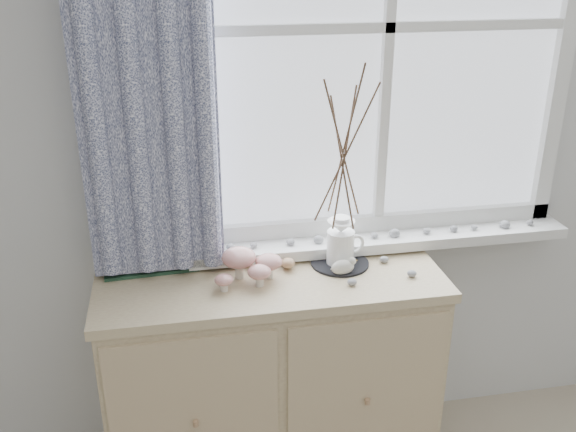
% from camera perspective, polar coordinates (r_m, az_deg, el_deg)
% --- Properties ---
extents(sideboard, '(1.20, 0.45, 0.85)m').
position_cam_1_polar(sideboard, '(2.45, -1.39, -14.35)').
color(sideboard, beige).
rests_on(sideboard, ground).
extents(botanical_book, '(0.38, 0.15, 0.26)m').
position_cam_1_polar(botanical_book, '(2.23, -12.28, -2.13)').
color(botanical_book, '#1D3D2A').
rests_on(botanical_book, sideboard).
extents(toadstool_cluster, '(0.24, 0.17, 0.11)m').
position_cam_1_polar(toadstool_cluster, '(2.18, -3.52, -4.24)').
color(toadstool_cluster, silver).
rests_on(toadstool_cluster, sideboard).
extents(wooden_eggs, '(0.09, 0.11, 0.06)m').
position_cam_1_polar(wooden_eggs, '(2.29, -0.67, -3.85)').
color(wooden_eggs, tan).
rests_on(wooden_eggs, sideboard).
extents(songbird_figurine, '(0.12, 0.06, 0.06)m').
position_cam_1_polar(songbird_figurine, '(2.24, 4.89, -4.49)').
color(songbird_figurine, silver).
rests_on(songbird_figurine, sideboard).
extents(crocheted_doily, '(0.21, 0.21, 0.01)m').
position_cam_1_polar(crocheted_doily, '(2.32, 4.63, -4.19)').
color(crocheted_doily, black).
rests_on(crocheted_doily, sideboard).
extents(twig_pitcher, '(0.32, 0.32, 0.74)m').
position_cam_1_polar(twig_pitcher, '(2.15, 4.99, 5.84)').
color(twig_pitcher, white).
rests_on(twig_pitcher, crocheted_doily).
extents(sideboard_pebbles, '(0.33, 0.23, 0.02)m').
position_cam_1_polar(sideboard_pebbles, '(2.28, 6.64, -4.47)').
color(sideboard_pebbles, '#9C9D9F').
rests_on(sideboard_pebbles, sideboard).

